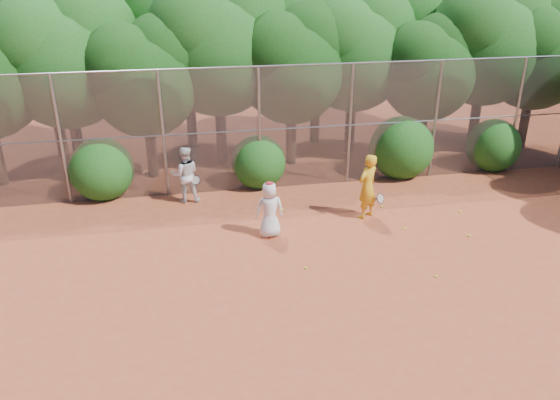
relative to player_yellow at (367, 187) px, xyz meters
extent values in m
plane|color=#9D4023|center=(-1.72, -3.26, -0.97)|extent=(80.00, 80.00, 0.00)
cylinder|color=gray|center=(-8.72, 2.74, 1.03)|extent=(0.09, 0.09, 4.00)
cylinder|color=gray|center=(-5.72, 2.74, 1.03)|extent=(0.09, 0.09, 4.00)
cylinder|color=gray|center=(-2.72, 2.74, 1.03)|extent=(0.09, 0.09, 4.00)
cylinder|color=gray|center=(0.28, 2.74, 1.03)|extent=(0.09, 0.09, 4.00)
cylinder|color=gray|center=(3.28, 2.74, 1.03)|extent=(0.09, 0.09, 4.00)
cylinder|color=gray|center=(6.28, 2.74, 1.03)|extent=(0.09, 0.09, 4.00)
cylinder|color=gray|center=(-1.72, 2.74, 3.03)|extent=(20.00, 0.05, 0.05)
cylinder|color=gray|center=(-1.72, 2.74, 1.03)|extent=(20.00, 0.04, 0.04)
cube|color=slate|center=(-1.72, 2.74, 1.03)|extent=(20.00, 0.02, 4.00)
sphere|color=black|center=(-10.45, 5.13, 3.51)|extent=(3.05, 3.05, 3.05)
cylinder|color=black|center=(-8.72, 5.24, 0.29)|extent=(0.38, 0.38, 2.52)
sphere|color=#134912|center=(-8.72, 5.24, 2.76)|extent=(4.03, 4.03, 4.03)
sphere|color=#134912|center=(-7.91, 5.65, 3.77)|extent=(3.23, 3.23, 3.23)
sphere|color=#134912|center=(-9.42, 4.94, 3.57)|extent=(3.02, 3.02, 3.02)
cylinder|color=black|center=(-6.22, 4.54, 0.12)|extent=(0.36, 0.36, 2.17)
sphere|color=black|center=(-6.22, 4.54, 2.25)|extent=(3.47, 3.47, 3.47)
sphere|color=black|center=(-5.52, 4.89, 3.11)|extent=(2.78, 2.78, 2.78)
sphere|color=black|center=(-6.82, 4.28, 2.94)|extent=(2.60, 2.60, 2.60)
cylinder|color=black|center=(-3.72, 5.54, 0.36)|extent=(0.39, 0.39, 2.66)
sphere|color=#134912|center=(-3.72, 5.54, 2.97)|extent=(4.26, 4.26, 4.26)
sphere|color=#134912|center=(-2.86, 5.97, 4.03)|extent=(3.40, 3.40, 3.40)
sphere|color=#134912|center=(-4.46, 5.23, 3.82)|extent=(3.19, 3.19, 3.19)
cylinder|color=black|center=(-1.22, 4.94, 0.17)|extent=(0.37, 0.37, 2.27)
sphere|color=black|center=(-1.22, 4.94, 2.40)|extent=(3.64, 3.64, 3.64)
sphere|color=black|center=(-0.49, 5.31, 3.31)|extent=(2.91, 2.91, 2.91)
sphere|color=black|center=(-1.85, 4.67, 3.13)|extent=(2.73, 2.73, 2.73)
cylinder|color=black|center=(1.28, 5.74, 0.26)|extent=(0.38, 0.38, 2.45)
sphere|color=#134912|center=(1.28, 5.74, 2.66)|extent=(3.92, 3.92, 3.92)
sphere|color=#134912|center=(2.07, 6.14, 3.64)|extent=(3.14, 3.14, 3.14)
sphere|color=#134912|center=(0.60, 5.45, 3.44)|extent=(2.94, 2.94, 2.94)
cylinder|color=black|center=(3.78, 4.74, 0.08)|extent=(0.36, 0.36, 2.10)
sphere|color=black|center=(3.78, 4.74, 2.14)|extent=(3.36, 3.36, 3.36)
sphere|color=black|center=(4.46, 5.08, 2.98)|extent=(2.69, 2.69, 2.69)
sphere|color=black|center=(3.20, 4.49, 2.81)|extent=(2.52, 2.52, 2.52)
cylinder|color=black|center=(6.28, 5.34, 0.33)|extent=(0.39, 0.39, 2.59)
sphere|color=#134912|center=(6.28, 5.34, 2.87)|extent=(4.14, 4.14, 4.14)
sphere|color=#134912|center=(7.11, 5.76, 3.90)|extent=(3.32, 3.32, 3.32)
sphere|color=#134912|center=(5.56, 5.03, 3.70)|extent=(3.11, 3.11, 3.11)
cylinder|color=black|center=(8.28, 5.04, 0.19)|extent=(0.37, 0.37, 2.31)
sphere|color=black|center=(8.28, 5.04, 2.45)|extent=(3.70, 3.70, 3.70)
sphere|color=black|center=(9.02, 5.41, 3.38)|extent=(2.96, 2.96, 2.96)
sphere|color=black|center=(7.64, 4.77, 3.19)|extent=(2.77, 2.77, 2.77)
cylinder|color=black|center=(-9.72, 7.54, 0.35)|extent=(0.39, 0.39, 2.62)
sphere|color=#134912|center=(-9.72, 7.54, 2.92)|extent=(4.20, 4.20, 4.20)
sphere|color=#134912|center=(-8.88, 7.96, 3.97)|extent=(3.36, 3.36, 3.36)
sphere|color=#134912|center=(-10.45, 7.23, 3.76)|extent=(3.15, 3.15, 3.15)
cylinder|color=black|center=(-4.72, 7.74, 0.43)|extent=(0.40, 0.40, 2.80)
sphere|color=#134912|center=(-4.72, 7.74, 3.18)|extent=(4.48, 4.48, 4.48)
sphere|color=#134912|center=(-3.82, 8.19, 4.30)|extent=(3.58, 3.58, 3.58)
sphere|color=#134912|center=(-5.50, 7.41, 4.07)|extent=(3.36, 3.36, 3.36)
cylinder|color=black|center=(0.28, 7.34, 0.29)|extent=(0.38, 0.38, 2.52)
sphere|color=#134912|center=(0.28, 7.34, 2.76)|extent=(4.03, 4.03, 4.03)
sphere|color=#134912|center=(1.09, 7.75, 3.77)|extent=(3.23, 3.23, 3.23)
sphere|color=#134912|center=(-0.42, 7.04, 3.57)|extent=(3.02, 3.02, 3.02)
cylinder|color=black|center=(4.78, 7.94, 0.40)|extent=(0.40, 0.40, 2.73)
sphere|color=#134912|center=(4.78, 7.94, 3.07)|extent=(4.37, 4.37, 4.37)
sphere|color=#134912|center=(5.66, 8.38, 4.17)|extent=(3.49, 3.49, 3.49)
sphere|color=#134912|center=(4.02, 7.62, 3.95)|extent=(3.28, 3.28, 3.28)
sphere|color=#134912|center=(-7.72, 3.04, 0.03)|extent=(2.00, 2.00, 2.00)
sphere|color=#134912|center=(-2.72, 3.04, -0.07)|extent=(1.80, 1.80, 1.80)
sphere|color=#134912|center=(2.28, 3.04, 0.13)|extent=(2.20, 2.20, 2.20)
sphere|color=#134912|center=(5.78, 3.04, -0.02)|extent=(1.90, 1.90, 1.90)
imported|color=gold|center=(0.00, 0.00, 0.00)|extent=(0.84, 0.77, 1.94)
torus|color=black|center=(0.35, -0.20, -0.32)|extent=(0.33, 0.27, 0.29)
cylinder|color=black|center=(0.25, -0.02, -0.40)|extent=(0.16, 0.25, 0.13)
imported|color=silver|center=(-2.98, -0.64, -0.18)|extent=(0.79, 0.54, 1.57)
ellipsoid|color=#A71726|center=(-2.98, -0.64, 0.57)|extent=(0.22, 0.22, 0.13)
sphere|color=#CFEF2B|center=(-2.68, -0.84, -0.12)|extent=(0.07, 0.07, 0.07)
imported|color=silver|center=(-5.14, 2.14, -0.08)|extent=(0.87, 0.68, 1.78)
torus|color=black|center=(-4.84, 1.84, -0.17)|extent=(0.35, 0.27, 0.27)
cylinder|color=black|center=(-4.78, 2.02, -0.29)|extent=(0.11, 0.25, 0.18)
sphere|color=#CFEF2B|center=(0.83, -0.99, -0.93)|extent=(0.07, 0.07, 0.07)
sphere|color=#CFEF2B|center=(2.88, -0.26, -0.93)|extent=(0.07, 0.07, 0.07)
sphere|color=#CFEF2B|center=(0.57, -3.51, -0.93)|extent=(0.07, 0.07, 0.07)
sphere|color=#CFEF2B|center=(2.39, -1.73, -0.93)|extent=(0.07, 0.07, 0.07)
sphere|color=#CFEF2B|center=(-2.42, -2.54, -0.93)|extent=(0.07, 0.07, 0.07)
sphere|color=#CFEF2B|center=(0.70, 0.50, -0.93)|extent=(0.07, 0.07, 0.07)
camera|label=1|loc=(-5.20, -13.79, 6.06)|focal=35.00mm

